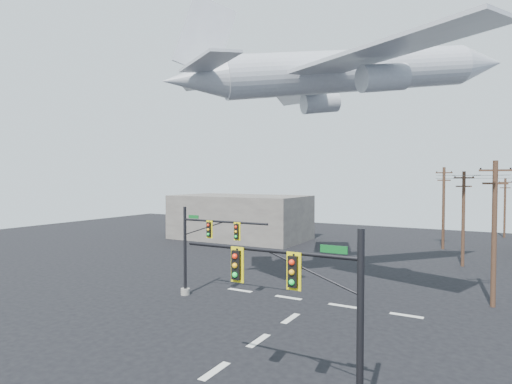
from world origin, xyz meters
The scene contains 11 objects.
ground centered at (0.00, 0.00, 0.00)m, with size 120.00×120.00×0.00m, color black.
lane_markings centered at (0.00, 5.33, 0.01)m, with size 14.00×21.20×0.01m.
signal_mast_near centered at (5.38, -1.75, 3.73)m, with size 7.21×0.76×6.89m.
signal_mast_far centered at (-7.35, 9.00, 3.48)m, with size 7.08×0.70×6.40m.
utility_pole_a centered at (10.64, 16.63, 5.03)m, with size 1.93×0.34×9.62m.
utility_pole_b centered at (8.06, 29.81, 4.75)m, with size 1.75×0.79×9.08m.
utility_pole_c centered at (5.39, 39.47, 5.08)m, with size 1.91×0.80×9.71m.
utility_pole_d centered at (11.92, 54.15, 4.39)m, with size 1.70×0.59×8.38m.
power_lines centered at (8.40, 35.71, 8.56)m, with size 8.21×37.52×0.36m.
airliner centered at (1.44, 15.01, 16.06)m, with size 22.32×22.34×7.07m.
building_left centered at (-20.00, 35.00, 3.00)m, with size 18.00×10.00×6.00m, color slate.
Camera 1 is at (10.60, -15.25, 8.53)m, focal length 30.00 mm.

